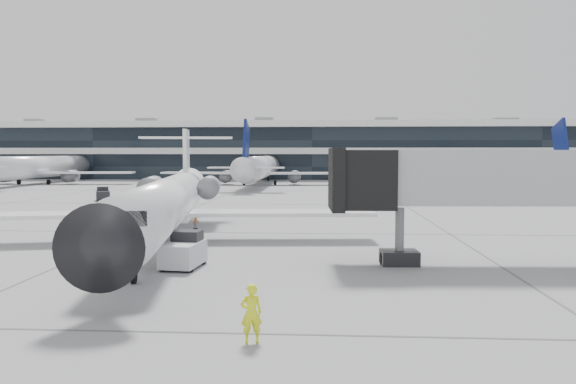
# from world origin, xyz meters

# --- Properties ---
(ground) EXTENTS (220.00, 220.00, 0.00)m
(ground) POSITION_xyz_m (0.00, 0.00, 0.00)
(ground) COLOR gray
(ground) RESTS_ON ground
(terminal) EXTENTS (170.00, 22.00, 10.00)m
(terminal) POSITION_xyz_m (0.00, 82.00, 5.00)
(terminal) COLOR black
(terminal) RESTS_ON ground
(bg_jet_left) EXTENTS (32.00, 40.00, 9.60)m
(bg_jet_left) POSITION_xyz_m (-45.00, 55.00, 0.00)
(bg_jet_left) COLOR white
(bg_jet_left) RESTS_ON ground
(bg_jet_center) EXTENTS (32.00, 40.00, 9.60)m
(bg_jet_center) POSITION_xyz_m (-8.00, 55.00, 0.00)
(bg_jet_center) COLOR white
(bg_jet_center) RESTS_ON ground
(bg_jet_right) EXTENTS (32.00, 40.00, 9.60)m
(bg_jet_right) POSITION_xyz_m (32.00, 55.00, 0.00)
(bg_jet_right) COLOR white
(bg_jet_right) RESTS_ON ground
(regional_jet) EXTENTS (24.18, 30.17, 6.97)m
(regional_jet) POSITION_xyz_m (-6.99, -3.89, 2.38)
(regional_jet) COLOR white
(regional_jet) RESTS_ON ground
(jet_bridge) EXTENTS (16.95, 4.09, 5.45)m
(jet_bridge) POSITION_xyz_m (11.61, -9.45, 3.97)
(jet_bridge) COLOR silver
(jet_bridge) RESTS_ON ground
(ramp_worker) EXTENTS (0.68, 0.55, 1.63)m
(ramp_worker) POSITION_xyz_m (0.01, -20.73, 0.81)
(ramp_worker) COLOR #EBFC1A
(ramp_worker) RESTS_ON ground
(baggage_tug) EXTENTS (1.73, 2.64, 1.59)m
(baggage_tug) POSITION_xyz_m (-4.28, -10.91, 0.71)
(baggage_tug) COLOR silver
(baggage_tug) RESTS_ON ground
(traffic_cone) EXTENTS (0.44, 0.44, 0.63)m
(traffic_cone) POSITION_xyz_m (-7.31, 4.71, 0.30)
(traffic_cone) COLOR orange
(traffic_cone) RESTS_ON ground
(far_tug) EXTENTS (2.18, 2.68, 1.48)m
(far_tug) POSITION_xyz_m (-21.59, 23.21, 0.66)
(far_tug) COLOR black
(far_tug) RESTS_ON ground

